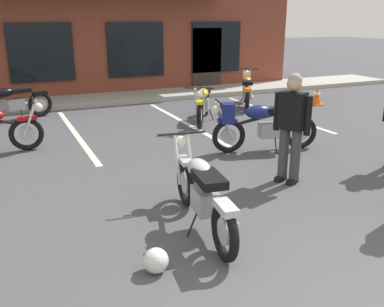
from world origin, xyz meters
TOP-DOWN VIEW (x-y plane):
  - ground_plane at (0.00, 3.58)m, footprint 80.00×80.00m
  - sidewalk_kerb at (0.00, 11.04)m, footprint 22.00×1.80m
  - brick_storefront_building at (0.00, 14.80)m, footprint 14.50×7.13m
  - painted_stall_lines at (0.00, 7.44)m, footprint 7.94×4.80m
  - motorcycle_foreground_classic at (-0.67, 2.32)m, footprint 0.71×2.11m
  - motorcycle_red_sportbike at (1.69, 4.71)m, footprint 2.08×0.84m
  - motorcycle_silver_naked at (1.76, 7.32)m, footprint 1.35×1.86m
  - motorcycle_blue_standard at (3.72, 8.52)m, footprint 1.31×1.89m
  - motorcycle_orange_scrambler at (-2.50, 9.30)m, footprint 2.03×1.03m
  - person_in_black_shirt at (1.21, 3.15)m, footprint 0.39×0.58m
  - helmet_on_pavement at (-1.50, 1.65)m, footprint 0.26×0.26m
  - traffic_cone at (5.69, 7.85)m, footprint 0.34×0.34m

SIDE VIEW (x-z plane):
  - ground_plane at x=0.00m, z-range 0.00..0.00m
  - painted_stall_lines at x=0.00m, z-range 0.00..0.01m
  - sidewalk_kerb at x=0.00m, z-range 0.00..0.14m
  - helmet_on_pavement at x=-1.50m, z-range 0.00..0.26m
  - traffic_cone at x=5.69m, z-range -0.01..0.52m
  - motorcycle_foreground_classic at x=-0.67m, z-range -0.03..0.95m
  - motorcycle_silver_naked at x=1.76m, z-range -0.03..0.95m
  - motorcycle_blue_standard at x=3.72m, z-range -0.03..0.95m
  - motorcycle_orange_scrambler at x=-2.50m, z-range -0.03..0.95m
  - motorcycle_red_sportbike at x=1.69m, z-range 0.04..1.02m
  - person_in_black_shirt at x=1.21m, z-range 0.11..1.79m
  - brick_storefront_building at x=0.00m, z-range 0.00..4.03m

